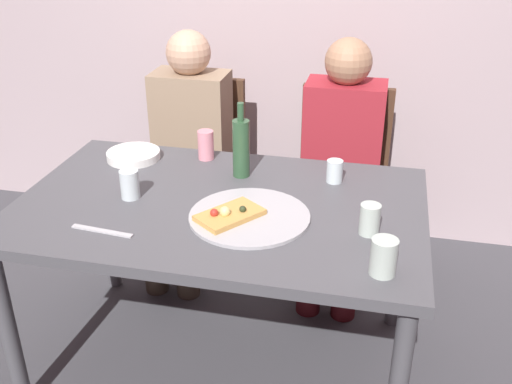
{
  "coord_description": "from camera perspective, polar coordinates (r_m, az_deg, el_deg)",
  "views": [
    {
      "loc": [
        0.54,
        -1.81,
        1.72
      ],
      "look_at": [
        0.13,
        0.01,
        0.78
      ],
      "focal_mm": 41.65,
      "sensor_mm": 36.0,
      "label": 1
    }
  ],
  "objects": [
    {
      "name": "table_knife",
      "position": [
        2.01,
        -14.56,
        -3.64
      ],
      "size": [
        0.22,
        0.04,
        0.01
      ],
      "primitive_type": "cube",
      "rotation": [
        0.0,
        0.0,
        3.04
      ],
      "color": "#B7B7BC",
      "rests_on": "dining_table"
    },
    {
      "name": "pizza_tray",
      "position": [
        2.02,
        -0.63,
        -2.36
      ],
      "size": [
        0.41,
        0.41,
        0.01
      ],
      "primitive_type": "cylinder",
      "color": "#ADADB2",
      "rests_on": "dining_table"
    },
    {
      "name": "tumbler_near",
      "position": [
        1.95,
        10.87,
        -2.59
      ],
      "size": [
        0.07,
        0.07,
        0.1
      ],
      "primitive_type": "cylinder",
      "color": "#B7C6BC",
      "rests_on": "dining_table"
    },
    {
      "name": "soda_can",
      "position": [
        2.47,
        -4.84,
        4.53
      ],
      "size": [
        0.07,
        0.07,
        0.12
      ],
      "primitive_type": "cylinder",
      "color": "pink",
      "rests_on": "dining_table"
    },
    {
      "name": "wine_glass",
      "position": [
        2.28,
        7.56,
        2.0
      ],
      "size": [
        0.06,
        0.06,
        0.09
      ],
      "primitive_type": "cylinder",
      "color": "silver",
      "rests_on": "dining_table"
    },
    {
      "name": "guest_in_beanie",
      "position": [
        2.74,
        8.1,
        3.23
      ],
      "size": [
        0.36,
        0.56,
        1.17
      ],
      "rotation": [
        0.0,
        0.0,
        3.14
      ],
      "color": "maroon",
      "rests_on": "ground_plane"
    },
    {
      "name": "chair_left",
      "position": [
        3.06,
        -5.63,
        3.35
      ],
      "size": [
        0.44,
        0.44,
        0.9
      ],
      "rotation": [
        0.0,
        0.0,
        3.14
      ],
      "color": "#472D1E",
      "rests_on": "ground_plane"
    },
    {
      "name": "chair_right",
      "position": [
        2.93,
        8.22,
        2.08
      ],
      "size": [
        0.44,
        0.44,
        0.9
      ],
      "rotation": [
        0.0,
        0.0,
        3.14
      ],
      "color": "#472D1E",
      "rests_on": "ground_plane"
    },
    {
      "name": "tumbler_far",
      "position": [
        1.75,
        12.16,
        -6.11
      ],
      "size": [
        0.08,
        0.08,
        0.11
      ],
      "primitive_type": "cylinder",
      "color": "#B7C6BC",
      "rests_on": "dining_table"
    },
    {
      "name": "wine_bottle",
      "position": [
        2.28,
        -1.45,
        4.34
      ],
      "size": [
        0.07,
        0.07,
        0.3
      ],
      "color": "#2D5133",
      "rests_on": "dining_table"
    },
    {
      "name": "plate_stack",
      "position": [
        2.53,
        -11.68,
        3.5
      ],
      "size": [
        0.22,
        0.22,
        0.03
      ],
      "primitive_type": "cylinder",
      "color": "white",
      "rests_on": "dining_table"
    },
    {
      "name": "dining_table",
      "position": [
        2.17,
        -3.45,
        -2.83
      ],
      "size": [
        1.45,
        0.92,
        0.73
      ],
      "color": "#4C4C51",
      "rests_on": "ground_plane"
    },
    {
      "name": "ground_plane",
      "position": [
        2.55,
        -3.04,
        -15.74
      ],
      "size": [
        8.0,
        8.0,
        0.0
      ],
      "primitive_type": "plane",
      "color": "#424247"
    },
    {
      "name": "short_glass",
      "position": [
        2.18,
        -12.04,
        0.73
      ],
      "size": [
        0.07,
        0.07,
        0.11
      ],
      "primitive_type": "cylinder",
      "color": "silver",
      "rests_on": "dining_table"
    },
    {
      "name": "guest_in_sweater",
      "position": [
        2.88,
        -6.66,
        4.52
      ],
      "size": [
        0.36,
        0.56,
        1.17
      ],
      "rotation": [
        0.0,
        0.0,
        3.14
      ],
      "color": "#937A60",
      "rests_on": "ground_plane"
    },
    {
      "name": "pizza_slice_last",
      "position": [
        2.0,
        -2.6,
        -2.17
      ],
      "size": [
        0.24,
        0.25,
        0.05
      ],
      "color": "tan",
      "rests_on": "pizza_tray"
    }
  ]
}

